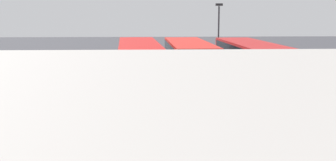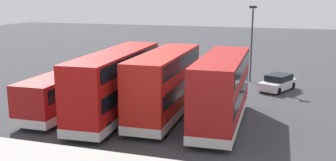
{
  "view_description": "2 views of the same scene",
  "coord_description": "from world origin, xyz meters",
  "px_view_note": "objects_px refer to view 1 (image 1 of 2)",
  "views": [
    {
      "loc": [
        1.1,
        37.92,
        6.54
      ],
      "look_at": [
        -0.44,
        5.25,
        1.02
      ],
      "focal_mm": 43.77,
      "sensor_mm": 36.0,
      "label": 1
    },
    {
      "loc": [
        -9.83,
        35.82,
        8.33
      ],
      "look_at": [
        -0.01,
        5.29,
        1.39
      ],
      "focal_mm": 42.32,
      "sensor_mm": 36.0,
      "label": 2
    }
  ],
  "objects_px": {
    "car_hatchback_silver": "(252,74)",
    "bus_double_decker_near_end": "(249,74)",
    "car_small_green": "(46,74)",
    "waste_bin_yellow": "(18,81)",
    "bus_double_decker_second": "(189,73)",
    "bus_single_deck_fourth": "(82,88)",
    "bus_double_decker_third": "(139,75)",
    "lamp_post_tall": "(218,34)"
  },
  "relations": [
    {
      "from": "bus_double_decker_near_end",
      "to": "waste_bin_yellow",
      "type": "relative_size",
      "value": 10.81
    },
    {
      "from": "car_small_green",
      "to": "waste_bin_yellow",
      "type": "xyz_separation_m",
      "value": [
        1.76,
        2.96,
        -0.23
      ]
    },
    {
      "from": "bus_single_deck_fourth",
      "to": "car_small_green",
      "type": "height_order",
      "value": "bus_single_deck_fourth"
    },
    {
      "from": "bus_double_decker_near_end",
      "to": "bus_double_decker_third",
      "type": "xyz_separation_m",
      "value": [
        7.3,
        0.2,
        0.0
      ]
    },
    {
      "from": "bus_double_decker_third",
      "to": "bus_single_deck_fourth",
      "type": "relative_size",
      "value": 1.14
    },
    {
      "from": "bus_double_decker_second",
      "to": "waste_bin_yellow",
      "type": "relative_size",
      "value": 10.85
    },
    {
      "from": "car_hatchback_silver",
      "to": "car_small_green",
      "type": "xyz_separation_m",
      "value": [
        19.5,
        -1.24,
        0.0
      ]
    },
    {
      "from": "waste_bin_yellow",
      "to": "car_small_green",
      "type": "bearing_deg",
      "value": -120.67
    },
    {
      "from": "bus_single_deck_fourth",
      "to": "waste_bin_yellow",
      "type": "relative_size",
      "value": 11.21
    },
    {
      "from": "bus_double_decker_near_end",
      "to": "car_small_green",
      "type": "xyz_separation_m",
      "value": [
        16.44,
        -12.37,
        -1.75
      ]
    },
    {
      "from": "bus_double_decker_second",
      "to": "car_small_green",
      "type": "height_order",
      "value": "bus_double_decker_second"
    },
    {
      "from": "bus_double_decker_second",
      "to": "car_hatchback_silver",
      "type": "distance_m",
      "value": 12.92
    },
    {
      "from": "bus_double_decker_near_end",
      "to": "car_hatchback_silver",
      "type": "relative_size",
      "value": 2.36
    },
    {
      "from": "car_small_green",
      "to": "lamp_post_tall",
      "type": "height_order",
      "value": "lamp_post_tall"
    },
    {
      "from": "car_hatchback_silver",
      "to": "car_small_green",
      "type": "height_order",
      "value": "same"
    },
    {
      "from": "bus_single_deck_fourth",
      "to": "bus_double_decker_near_end",
      "type": "bearing_deg",
      "value": -179.54
    },
    {
      "from": "bus_double_decker_third",
      "to": "car_hatchback_silver",
      "type": "distance_m",
      "value": 15.45
    },
    {
      "from": "bus_double_decker_third",
      "to": "car_small_green",
      "type": "height_order",
      "value": "bus_double_decker_third"
    },
    {
      "from": "bus_single_deck_fourth",
      "to": "waste_bin_yellow",
      "type": "bearing_deg",
      "value": -52.98
    },
    {
      "from": "lamp_post_tall",
      "to": "waste_bin_yellow",
      "type": "distance_m",
      "value": 19.48
    },
    {
      "from": "bus_double_decker_near_end",
      "to": "car_small_green",
      "type": "bearing_deg",
      "value": -36.96
    },
    {
      "from": "bus_single_deck_fourth",
      "to": "bus_double_decker_second",
      "type": "bearing_deg",
      "value": -175.63
    },
    {
      "from": "bus_double_decker_second",
      "to": "car_small_green",
      "type": "bearing_deg",
      "value": -43.77
    },
    {
      "from": "car_hatchback_silver",
      "to": "lamp_post_tall",
      "type": "xyz_separation_m",
      "value": [
        2.75,
        -2.94,
        3.64
      ]
    },
    {
      "from": "bus_single_deck_fourth",
      "to": "car_hatchback_silver",
      "type": "distance_m",
      "value": 18.04
    },
    {
      "from": "car_small_green",
      "to": "waste_bin_yellow",
      "type": "bearing_deg",
      "value": 59.33
    },
    {
      "from": "bus_double_decker_near_end",
      "to": "car_small_green",
      "type": "height_order",
      "value": "bus_double_decker_near_end"
    },
    {
      "from": "car_hatchback_silver",
      "to": "car_small_green",
      "type": "relative_size",
      "value": 0.93
    },
    {
      "from": "bus_single_deck_fourth",
      "to": "bus_double_decker_third",
      "type": "bearing_deg",
      "value": 178.35
    },
    {
      "from": "bus_double_decker_second",
      "to": "bus_single_deck_fourth",
      "type": "height_order",
      "value": "bus_double_decker_second"
    },
    {
      "from": "bus_double_decker_third",
      "to": "car_small_green",
      "type": "xyz_separation_m",
      "value": [
        9.15,
        -12.57,
        -1.75
      ]
    },
    {
      "from": "bus_double_decker_near_end",
      "to": "bus_single_deck_fourth",
      "type": "height_order",
      "value": "bus_double_decker_near_end"
    },
    {
      "from": "waste_bin_yellow",
      "to": "bus_single_deck_fourth",
      "type": "bearing_deg",
      "value": 127.02
    },
    {
      "from": "car_small_green",
      "to": "lamp_post_tall",
      "type": "distance_m",
      "value": 17.23
    },
    {
      "from": "bus_double_decker_second",
      "to": "car_hatchback_silver",
      "type": "bearing_deg",
      "value": -123.45
    },
    {
      "from": "car_small_green",
      "to": "waste_bin_yellow",
      "type": "distance_m",
      "value": 3.45
    },
    {
      "from": "bus_double_decker_near_end",
      "to": "lamp_post_tall",
      "type": "relative_size",
      "value": 1.4
    },
    {
      "from": "car_hatchback_silver",
      "to": "lamp_post_tall",
      "type": "distance_m",
      "value": 5.43
    },
    {
      "from": "bus_double_decker_second",
      "to": "car_hatchback_silver",
      "type": "relative_size",
      "value": 2.37
    },
    {
      "from": "bus_double_decker_second",
      "to": "bus_double_decker_near_end",
      "type": "bearing_deg",
      "value": 173.59
    },
    {
      "from": "car_hatchback_silver",
      "to": "bus_double_decker_near_end",
      "type": "bearing_deg",
      "value": 74.62
    },
    {
      "from": "waste_bin_yellow",
      "to": "car_hatchback_silver",
      "type": "bearing_deg",
      "value": -175.37
    }
  ]
}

